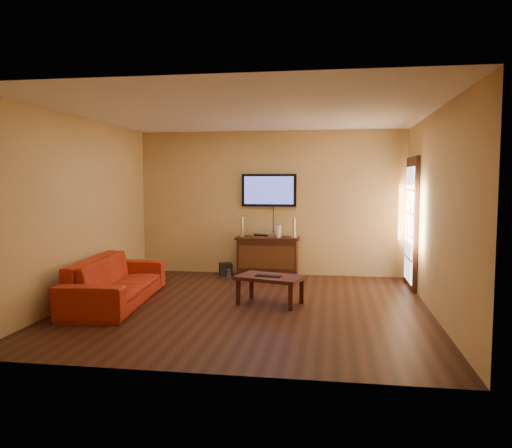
% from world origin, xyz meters
% --- Properties ---
extents(ground_plane, '(5.00, 5.00, 0.00)m').
position_xyz_m(ground_plane, '(0.00, 0.00, 0.00)').
color(ground_plane, black).
rests_on(ground_plane, ground).
extents(room_walls, '(5.00, 5.00, 5.00)m').
position_xyz_m(room_walls, '(0.00, 0.62, 1.69)').
color(room_walls, tan).
rests_on(room_walls, ground).
extents(french_door, '(0.07, 1.02, 2.22)m').
position_xyz_m(french_door, '(2.46, 1.70, 1.05)').
color(french_door, black).
rests_on(french_door, ground).
extents(media_console, '(1.17, 0.45, 0.73)m').
position_xyz_m(media_console, '(-0.02, 2.27, 0.37)').
color(media_console, black).
rests_on(media_console, ground).
extents(television, '(1.03, 0.08, 0.61)m').
position_xyz_m(television, '(-0.02, 2.45, 1.59)').
color(television, black).
rests_on(television, ground).
extents(coffee_table, '(1.04, 0.79, 0.41)m').
position_xyz_m(coffee_table, '(0.29, 0.17, 0.35)').
color(coffee_table, black).
rests_on(coffee_table, ground).
extents(sofa, '(0.86, 2.30, 0.88)m').
position_xyz_m(sofa, '(-1.92, -0.09, 0.44)').
color(sofa, '#A62912').
rests_on(sofa, ground).
extents(speaker_left, '(0.10, 0.10, 0.36)m').
position_xyz_m(speaker_left, '(-0.50, 2.29, 0.90)').
color(speaker_left, silver).
rests_on(speaker_left, media_console).
extents(speaker_right, '(0.10, 0.10, 0.36)m').
position_xyz_m(speaker_right, '(0.47, 2.30, 0.89)').
color(speaker_right, silver).
rests_on(speaker_right, media_console).
extents(av_receiver, '(0.42, 0.36, 0.08)m').
position_xyz_m(av_receiver, '(-0.09, 2.29, 0.77)').
color(av_receiver, silver).
rests_on(av_receiver, media_console).
extents(game_console, '(0.07, 0.17, 0.22)m').
position_xyz_m(game_console, '(0.19, 2.26, 0.84)').
color(game_console, white).
rests_on(game_console, media_console).
extents(subwoofer, '(0.29, 0.29, 0.23)m').
position_xyz_m(subwoofer, '(-0.81, 2.24, 0.11)').
color(subwoofer, black).
rests_on(subwoofer, ground).
extents(bottle, '(0.07, 0.07, 0.21)m').
position_xyz_m(bottle, '(-0.66, 1.80, 0.10)').
color(bottle, white).
rests_on(bottle, ground).
extents(keyboard, '(0.38, 0.20, 0.02)m').
position_xyz_m(keyboard, '(0.28, 0.12, 0.42)').
color(keyboard, black).
rests_on(keyboard, coffee_table).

